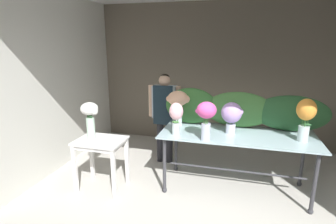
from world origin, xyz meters
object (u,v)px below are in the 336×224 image
at_px(vase_fuchsia_dahlias, 206,116).
at_px(vase_sunset_freesia, 306,116).
at_px(side_table_white, 101,147).
at_px(florist, 165,109).
at_px(vase_peach_tulips, 178,102).
at_px(display_table_glass, 236,142).
at_px(vase_lilac_hydrangea, 232,115).
at_px(vase_white_roses_tall, 90,116).
at_px(vase_blush_peonies, 176,116).

xyz_separation_m(vase_fuchsia_dahlias, vase_sunset_freesia, (1.23, 0.29, 0.01)).
xyz_separation_m(side_table_white, vase_sunset_freesia, (2.71, 0.41, 0.56)).
relative_size(florist, vase_peach_tulips, 2.95).
distance_m(display_table_glass, florist, 1.42).
relative_size(vase_fuchsia_dahlias, vase_sunset_freesia, 0.91).
distance_m(display_table_glass, side_table_white, 1.95).
xyz_separation_m(vase_peach_tulips, vase_sunset_freesia, (1.72, -0.24, -0.02)).
xyz_separation_m(florist, vase_fuchsia_dahlias, (0.84, -1.00, 0.22)).
height_order(vase_peach_tulips, vase_lilac_hydrangea, vase_peach_tulips).
bearing_deg(vase_fuchsia_dahlias, display_table_glass, 42.41).
distance_m(vase_fuchsia_dahlias, vase_lilac_hydrangea, 0.48).
bearing_deg(vase_white_roses_tall, vase_fuchsia_dahlias, 4.08).
relative_size(side_table_white, florist, 0.48).
bearing_deg(vase_blush_peonies, vase_peach_tulips, 99.58).
relative_size(side_table_white, vase_peach_tulips, 1.42).
bearing_deg(vase_white_roses_tall, display_table_glass, 13.40).
bearing_deg(vase_blush_peonies, vase_white_roses_tall, -168.92).
distance_m(vase_peach_tulips, vase_white_roses_tall, 1.30).
distance_m(florist, vase_peach_tulips, 0.63).
bearing_deg(side_table_white, vase_blush_peonies, 12.40).
xyz_separation_m(side_table_white, vase_peach_tulips, (0.99, 0.65, 0.58)).
relative_size(florist, vase_lilac_hydrangea, 3.57).
xyz_separation_m(vase_peach_tulips, vase_fuchsia_dahlias, (0.50, -0.54, -0.03)).
height_order(display_table_glass, florist, florist).
bearing_deg(side_table_white, display_table_glass, 14.29).
bearing_deg(vase_white_roses_tall, vase_lilac_hydrangea, 14.02).
xyz_separation_m(display_table_glass, vase_peach_tulips, (-0.90, 0.17, 0.49)).
relative_size(vase_fuchsia_dahlias, vase_white_roses_tall, 0.96).
relative_size(vase_blush_peonies, vase_white_roses_tall, 0.84).
height_order(side_table_white, vase_fuchsia_dahlias, vase_fuchsia_dahlias).
xyz_separation_m(vase_blush_peonies, vase_white_roses_tall, (-1.19, -0.23, -0.02)).
height_order(vase_sunset_freesia, vase_blush_peonies, vase_sunset_freesia).
xyz_separation_m(vase_lilac_hydrangea, vase_white_roses_tall, (-1.92, -0.48, -0.03)).
xyz_separation_m(vase_fuchsia_dahlias, vase_blush_peonies, (-0.43, 0.12, -0.07)).
bearing_deg(display_table_glass, vase_sunset_freesia, -5.07).
bearing_deg(vase_blush_peonies, vase_fuchsia_dahlias, -15.42).
bearing_deg(side_table_white, vase_fuchsia_dahlias, 4.42).
bearing_deg(vase_fuchsia_dahlias, vase_sunset_freesia, 13.40).
bearing_deg(vase_lilac_hydrangea, florist, 151.05).
relative_size(side_table_white, vase_lilac_hydrangea, 1.72).
bearing_deg(vase_peach_tulips, display_table_glass, -10.81).
bearing_deg(vase_peach_tulips, florist, 126.66).
relative_size(display_table_glass, vase_white_roses_tall, 3.97).
xyz_separation_m(vase_fuchsia_dahlias, vase_white_roses_tall, (-1.62, -0.12, -0.09)).
relative_size(vase_peach_tulips, vase_lilac_hydrangea, 1.21).
xyz_separation_m(side_table_white, vase_lilac_hydrangea, (1.79, 0.48, 0.49)).
bearing_deg(vase_blush_peonies, vase_sunset_freesia, 6.02).
xyz_separation_m(display_table_glass, vase_lilac_hydrangea, (-0.09, -0.00, 0.40)).
bearing_deg(florist, display_table_glass, -27.09).
height_order(vase_fuchsia_dahlias, vase_lilac_hydrangea, vase_fuchsia_dahlias).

